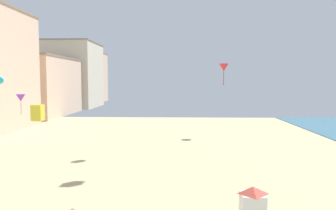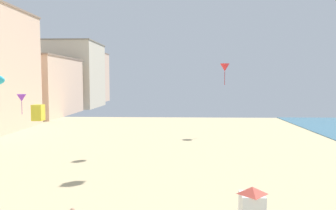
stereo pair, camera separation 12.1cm
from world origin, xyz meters
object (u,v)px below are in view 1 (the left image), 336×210
Objects in this scene: kite_purple_delta at (21,98)px; lifeguard_stand at (253,201)px; kite_red_delta at (224,68)px; kite_yellow_box at (38,113)px.

lifeguard_stand is at bearing -35.45° from kite_purple_delta.
lifeguard_stand is 30.96m from kite_red_delta.
kite_red_delta reaches higher than lifeguard_stand.
kite_purple_delta is (-17.19, 12.24, 4.22)m from lifeguard_stand.
lifeguard_stand is at bearing -95.20° from kite_red_delta.
kite_red_delta is 28.12m from kite_yellow_box.
kite_red_delta is at bearing 54.23° from kite_yellow_box.
kite_yellow_box is (3.65, -4.91, -0.77)m from kite_purple_delta.
kite_yellow_box is (-16.27, -22.58, -4.05)m from kite_red_delta.
kite_yellow_box is at bearing -53.40° from kite_purple_delta.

